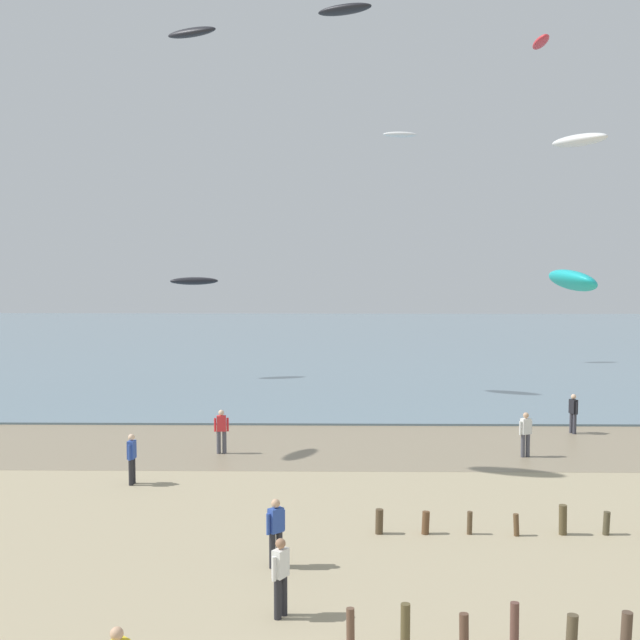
# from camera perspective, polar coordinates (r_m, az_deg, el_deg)

# --- Properties ---
(wet_sand_strip) EXTENTS (120.00, 7.99, 0.01)m
(wet_sand_strip) POSITION_cam_1_polar(r_m,az_deg,el_deg) (34.21, 3.63, -8.51)
(wet_sand_strip) COLOR gray
(wet_sand_strip) RESTS_ON ground
(sea) EXTENTS (160.00, 70.00, 0.10)m
(sea) POSITION_cam_1_polar(r_m,az_deg,el_deg) (72.71, 2.16, -1.55)
(sea) COLOR slate
(sea) RESTS_ON ground
(person_nearest_camera) EXTENTS (0.44, 0.42, 1.71)m
(person_nearest_camera) POSITION_cam_1_polar(r_m,az_deg,el_deg) (21.32, -3.01, -14.04)
(person_nearest_camera) COLOR #232328
(person_nearest_camera) RESTS_ON ground
(person_by_waterline) EXTENTS (0.33, 0.54, 1.71)m
(person_by_waterline) POSITION_cam_1_polar(r_m,az_deg,el_deg) (37.87, 16.76, -6.01)
(person_by_waterline) COLOR #383842
(person_by_waterline) RESTS_ON ground
(person_left_flank) EXTENTS (0.57, 0.27, 1.71)m
(person_left_flank) POSITION_cam_1_polar(r_m,az_deg,el_deg) (32.93, -6.69, -7.41)
(person_left_flank) COLOR #4C4C56
(person_left_flank) RESTS_ON ground
(person_right_flank) EXTENTS (0.53, 0.34, 1.71)m
(person_right_flank) POSITION_cam_1_polar(r_m,az_deg,el_deg) (33.11, 13.74, -7.44)
(person_right_flank) COLOR #4C4C56
(person_right_flank) RESTS_ON ground
(person_far_down_beach) EXTENTS (0.25, 0.57, 1.71)m
(person_far_down_beach) POSITION_cam_1_polar(r_m,az_deg,el_deg) (29.14, -12.62, -9.06)
(person_far_down_beach) COLOR #232328
(person_far_down_beach) RESTS_ON ground
(person_trailing_behind) EXTENTS (0.38, 0.50, 1.71)m
(person_trailing_behind) POSITION_cam_1_polar(r_m,az_deg,el_deg) (18.61, -2.68, -16.86)
(person_trailing_behind) COLOR #232328
(person_trailing_behind) RESTS_ON ground
(kite_aloft_0) EXTENTS (1.56, 3.68, 1.03)m
(kite_aloft_0) POSITION_cam_1_polar(r_m,az_deg,el_deg) (29.56, 16.69, 2.59)
(kite_aloft_0) COLOR #19B2B7
(kite_aloft_2) EXTENTS (2.28, 3.15, 0.49)m
(kite_aloft_2) POSITION_cam_1_polar(r_m,az_deg,el_deg) (37.16, 17.14, 11.54)
(kite_aloft_2) COLOR white
(kite_aloft_3) EXTENTS (3.24, 2.42, 0.78)m
(kite_aloft_3) POSITION_cam_1_polar(r_m,az_deg,el_deg) (47.83, -8.69, 18.68)
(kite_aloft_3) COLOR black
(kite_aloft_7) EXTENTS (2.46, 1.06, 0.38)m
(kite_aloft_7) POSITION_cam_1_polar(r_m,az_deg,el_deg) (59.61, 5.44, 12.39)
(kite_aloft_7) COLOR white
(kite_aloft_8) EXTENTS (3.07, 1.67, 0.51)m
(kite_aloft_8) POSITION_cam_1_polar(r_m,az_deg,el_deg) (51.99, -8.51, 2.63)
(kite_aloft_8) COLOR black
(kite_aloft_10) EXTENTS (1.34, 3.01, 0.79)m
(kite_aloft_10) POSITION_cam_1_polar(r_m,az_deg,el_deg) (53.92, 14.72, 17.74)
(kite_aloft_10) COLOR red
(kite_aloft_12) EXTENTS (3.16, 2.29, 0.50)m
(kite_aloft_12) POSITION_cam_1_polar(r_m,az_deg,el_deg) (46.19, 1.67, 20.26)
(kite_aloft_12) COLOR black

